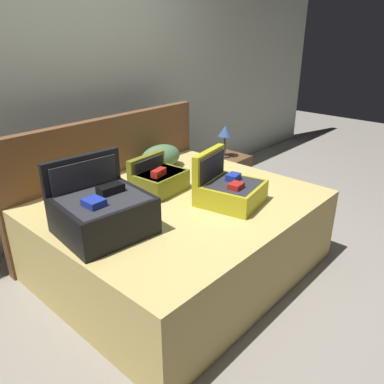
{
  "coord_description": "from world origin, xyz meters",
  "views": [
    {
      "loc": [
        -1.8,
        -1.34,
        1.73
      ],
      "look_at": [
        0.0,
        0.28,
        0.67
      ],
      "focal_mm": 35.88,
      "sensor_mm": 36.0,
      "label": 1
    }
  ],
  "objects_px": {
    "hard_case_medium": "(229,189)",
    "table_lamp": "(225,133)",
    "hard_case_small": "(159,179)",
    "bed": "(180,235)",
    "pillow_center_head": "(73,190)",
    "nightstand": "(224,178)",
    "pillow_near_headboard": "(161,157)",
    "hard_case_large": "(102,211)"
  },
  "relations": [
    {
      "from": "bed",
      "to": "pillow_center_head",
      "type": "height_order",
      "value": "pillow_center_head"
    },
    {
      "from": "bed",
      "to": "nightstand",
      "type": "relative_size",
      "value": 3.88
    },
    {
      "from": "bed",
      "to": "hard_case_large",
      "type": "relative_size",
      "value": 3.36
    },
    {
      "from": "bed",
      "to": "hard_case_large",
      "type": "xyz_separation_m",
      "value": [
        -0.64,
        0.03,
        0.43
      ]
    },
    {
      "from": "hard_case_medium",
      "to": "nightstand",
      "type": "bearing_deg",
      "value": 27.78
    },
    {
      "from": "bed",
      "to": "hard_case_small",
      "type": "xyz_separation_m",
      "value": [
        0.02,
        0.24,
        0.38
      ]
    },
    {
      "from": "bed",
      "to": "hard_case_medium",
      "type": "bearing_deg",
      "value": -53.36
    },
    {
      "from": "hard_case_large",
      "to": "pillow_center_head",
      "type": "distance_m",
      "value": 0.56
    },
    {
      "from": "bed",
      "to": "table_lamp",
      "type": "xyz_separation_m",
      "value": [
        1.21,
        0.53,
        0.44
      ]
    },
    {
      "from": "hard_case_large",
      "to": "hard_case_small",
      "type": "xyz_separation_m",
      "value": [
        0.66,
        0.21,
        -0.05
      ]
    },
    {
      "from": "hard_case_small",
      "to": "nightstand",
      "type": "xyz_separation_m",
      "value": [
        1.19,
        0.29,
        -0.42
      ]
    },
    {
      "from": "bed",
      "to": "nightstand",
      "type": "bearing_deg",
      "value": 23.65
    },
    {
      "from": "pillow_center_head",
      "to": "nightstand",
      "type": "distance_m",
      "value": 1.77
    },
    {
      "from": "hard_case_medium",
      "to": "hard_case_small",
      "type": "xyz_separation_m",
      "value": [
        -0.19,
        0.52,
        -0.01
      ]
    },
    {
      "from": "bed",
      "to": "hard_case_medium",
      "type": "distance_m",
      "value": 0.52
    },
    {
      "from": "pillow_center_head",
      "to": "nightstand",
      "type": "xyz_separation_m",
      "value": [
        1.72,
        -0.04,
        -0.41
      ]
    },
    {
      "from": "hard_case_small",
      "to": "pillow_near_headboard",
      "type": "xyz_separation_m",
      "value": [
        0.35,
        0.35,
        0.01
      ]
    },
    {
      "from": "bed",
      "to": "pillow_center_head",
      "type": "relative_size",
      "value": 4.34
    },
    {
      "from": "pillow_center_head",
      "to": "nightstand",
      "type": "bearing_deg",
      "value": -1.29
    },
    {
      "from": "pillow_near_headboard",
      "to": "nightstand",
      "type": "distance_m",
      "value": 0.95
    },
    {
      "from": "pillow_center_head",
      "to": "table_lamp",
      "type": "xyz_separation_m",
      "value": [
        1.72,
        -0.04,
        0.08
      ]
    },
    {
      "from": "bed",
      "to": "table_lamp",
      "type": "relative_size",
      "value": 5.75
    },
    {
      "from": "hard_case_medium",
      "to": "pillow_center_head",
      "type": "distance_m",
      "value": 1.11
    },
    {
      "from": "pillow_center_head",
      "to": "bed",
      "type": "bearing_deg",
      "value": -48.54
    },
    {
      "from": "bed",
      "to": "nightstand",
      "type": "xyz_separation_m",
      "value": [
        1.21,
        0.53,
        -0.04
      ]
    },
    {
      "from": "hard_case_medium",
      "to": "pillow_near_headboard",
      "type": "xyz_separation_m",
      "value": [
        0.17,
        0.87,
        -0.0
      ]
    },
    {
      "from": "pillow_center_head",
      "to": "table_lamp",
      "type": "bearing_deg",
      "value": -1.29
    },
    {
      "from": "bed",
      "to": "table_lamp",
      "type": "distance_m",
      "value": 1.4
    },
    {
      "from": "hard_case_large",
      "to": "nightstand",
      "type": "bearing_deg",
      "value": 21.53
    },
    {
      "from": "pillow_near_headboard",
      "to": "pillow_center_head",
      "type": "bearing_deg",
      "value": -178.86
    },
    {
      "from": "hard_case_medium",
      "to": "pillow_center_head",
      "type": "xyz_separation_m",
      "value": [
        -0.71,
        0.85,
        -0.03
      ]
    },
    {
      "from": "hard_case_medium",
      "to": "table_lamp",
      "type": "relative_size",
      "value": 1.46
    },
    {
      "from": "pillow_near_headboard",
      "to": "table_lamp",
      "type": "distance_m",
      "value": 0.84
    },
    {
      "from": "hard_case_medium",
      "to": "hard_case_small",
      "type": "relative_size",
      "value": 1.22
    },
    {
      "from": "hard_case_medium",
      "to": "table_lamp",
      "type": "xyz_separation_m",
      "value": [
        1.01,
        0.81,
        0.06
      ]
    },
    {
      "from": "pillow_near_headboard",
      "to": "pillow_center_head",
      "type": "distance_m",
      "value": 0.88
    },
    {
      "from": "nightstand",
      "to": "table_lamp",
      "type": "xyz_separation_m",
      "value": [
        0.0,
        0.0,
        0.49
      ]
    },
    {
      "from": "hard_case_large",
      "to": "pillow_near_headboard",
      "type": "bearing_deg",
      "value": 35.3
    },
    {
      "from": "hard_case_medium",
      "to": "pillow_center_head",
      "type": "height_order",
      "value": "hard_case_medium"
    },
    {
      "from": "table_lamp",
      "to": "pillow_near_headboard",
      "type": "bearing_deg",
      "value": 176.19
    },
    {
      "from": "nightstand",
      "to": "table_lamp",
      "type": "bearing_deg",
      "value": 90.0
    },
    {
      "from": "nightstand",
      "to": "table_lamp",
      "type": "relative_size",
      "value": 1.48
    }
  ]
}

